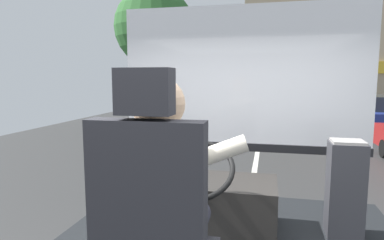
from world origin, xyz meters
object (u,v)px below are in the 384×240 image
Objects in this scene: bus_driver at (163,189)px; parked_car_white at (346,105)px; fare_box at (345,189)px; driver_seat at (155,240)px; parked_car_blue at (380,114)px; steering_console at (207,202)px.

bus_driver is 18.20m from parked_car_white.
fare_box reaches higher than parked_car_white.
driver_seat is 0.30× the size of parked_car_blue.
parked_car_blue is 1.02× the size of parked_car_white.
parked_car_white is at bearing 74.82° from steering_console.
bus_driver is 0.20× the size of parked_car_blue.
bus_driver is at bearing -110.38° from parked_car_blue.
steering_console is 11.80m from parked_car_blue.
bus_driver is 0.20× the size of parked_car_white.
parked_car_blue is 5.55m from parked_car_white.
parked_car_white is at bearing 90.19° from parked_car_blue.
steering_console is 0.27× the size of parked_car_white.
fare_box is at bearing 50.12° from bus_driver.
fare_box is 0.18× the size of parked_car_blue.
parked_car_white is (3.41, 16.36, -0.56)m from fare_box.
steering_console is at bearing 90.00° from driver_seat.
fare_box is 16.72m from parked_car_white.
parked_car_white is at bearing 75.78° from bus_driver.
bus_driver is 1.26m from steering_console.
parked_car_blue is at bearing 69.62° from bus_driver.
parked_car_blue is (3.43, 10.80, -0.48)m from fare_box.
parked_car_blue is (4.48, 12.18, -0.62)m from driver_seat.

